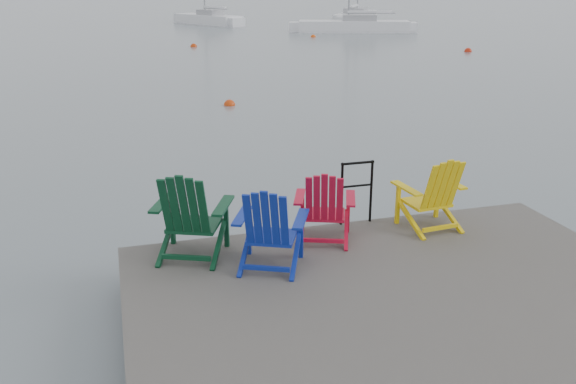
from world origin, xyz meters
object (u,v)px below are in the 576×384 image
object	(u,v)px
chair_blue	(270,227)
buoy_c	(468,52)
sailboat_near	(208,20)
buoy_d	(313,37)
chair_yellow	(433,193)
sailboat_far	(354,27)
chair_red	(325,205)
buoy_b	(194,47)
sailboat_mid	(356,17)
buoy_a	(230,105)
chair_green	(190,214)
handrail	(357,186)

from	to	relation	value
chair_blue	buoy_c	distance (m)	28.95
chair_blue	sailboat_near	xyz separation A→B (m)	(6.85, 47.91, -0.67)
buoy_c	buoy_d	distance (m)	11.82
chair_yellow	sailboat_far	xyz separation A→B (m)	(13.59, 36.50, -0.67)
chair_red	buoy_b	distance (m)	29.48
sailboat_near	sailboat_mid	world-z (taller)	sailboat_mid
chair_red	buoy_b	xyz separation A→B (m)	(2.26, 29.37, -1.00)
sailboat_far	buoy_d	world-z (taller)	sailboat_far
chair_blue	buoy_a	size ratio (longest dim) A/B	2.88
chair_green	chair_red	world-z (taller)	chair_green
chair_yellow	buoy_c	world-z (taller)	chair_yellow
chair_yellow	buoy_d	xyz separation A→B (m)	(9.34, 33.29, -1.02)
chair_green	chair_red	size ratio (longest dim) A/B	1.15
chair_blue	sailboat_mid	world-z (taller)	sailboat_mid
handrail	chair_red	bearing A→B (deg)	-143.46
chair_yellow	sailboat_near	xyz separation A→B (m)	(4.43, 47.36, -0.67)
buoy_d	buoy_c	bearing A→B (deg)	-63.00
buoy_b	buoy_d	world-z (taller)	buoy_b
chair_red	buoy_a	bearing A→B (deg)	106.41
chair_green	sailboat_far	world-z (taller)	sailboat_far
chair_red	sailboat_far	xyz separation A→B (m)	(15.14, 36.49, -0.64)
chair_blue	buoy_d	bearing A→B (deg)	95.70
buoy_a	buoy_b	xyz separation A→B (m)	(1.28, 17.61, 0.00)
handrail	chair_blue	size ratio (longest dim) A/B	0.86
handrail	sailboat_far	xyz separation A→B (m)	(14.50, 36.02, -0.69)
chair_green	sailboat_near	world-z (taller)	sailboat_near
sailboat_mid	buoy_c	distance (m)	24.77
buoy_d	chair_green	bearing A→B (deg)	-110.75
handrail	sailboat_mid	size ratio (longest dim) A/B	0.07
buoy_c	buoy_d	bearing A→B (deg)	117.00
handrail	buoy_b	xyz separation A→B (m)	(1.63, 28.90, -1.04)
chair_red	chair_yellow	xyz separation A→B (m)	(1.55, -0.02, 0.03)
buoy_d	sailboat_far	bearing A→B (deg)	37.05
chair_blue	buoy_a	world-z (taller)	chair_blue
sailboat_far	chair_yellow	bearing A→B (deg)	178.34
handrail	chair_yellow	world-z (taller)	chair_yellow
chair_green	buoy_d	world-z (taller)	chair_green
chair_green	chair_yellow	world-z (taller)	chair_green
buoy_c	sailboat_near	bearing A→B (deg)	112.68
sailboat_mid	buoy_a	distance (m)	40.14
buoy_a	chair_yellow	bearing A→B (deg)	-87.29
sailboat_mid	buoy_c	bearing A→B (deg)	-67.56
handrail	buoy_a	bearing A→B (deg)	88.21
buoy_b	buoy_a	bearing A→B (deg)	-94.15
chair_blue	chair_yellow	distance (m)	2.49
sailboat_far	buoy_a	world-z (taller)	sailboat_far
sailboat_near	buoy_b	xyz separation A→B (m)	(-3.71, -17.97, -0.36)
buoy_b	buoy_c	bearing A→B (deg)	-25.35
sailboat_far	buoy_d	xyz separation A→B (m)	(-4.25, -3.21, -0.36)
handrail	chair_blue	bearing A→B (deg)	-145.63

